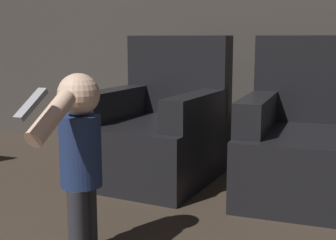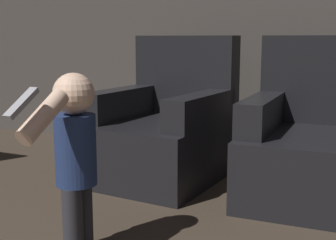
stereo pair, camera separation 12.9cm
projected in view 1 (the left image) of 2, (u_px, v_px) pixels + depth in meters
The scene contains 3 objects.
armchair_left at pixel (159, 131), 3.20m from camera, with size 0.85×0.98×0.97m.
armchair_right at pixel (309, 143), 2.85m from camera, with size 0.79×0.94×0.97m.
person_toddler at pixel (79, 151), 1.98m from camera, with size 0.18×0.56×0.81m.
Camera 1 is at (1.11, 0.75, 0.95)m, focal length 50.00 mm.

